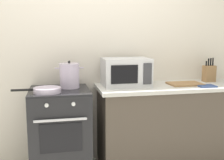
{
  "coord_description": "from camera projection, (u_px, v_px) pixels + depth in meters",
  "views": [
    {
      "loc": [
        -0.39,
        -2.23,
        1.46
      ],
      "look_at": [
        0.2,
        0.6,
        1.0
      ],
      "focal_mm": 44.95,
      "sensor_mm": 36.0,
      "label": 1
    }
  ],
  "objects": [
    {
      "name": "stock_pot",
      "position": [
        69.0,
        76.0,
        2.91
      ],
      "size": [
        0.3,
        0.21,
        0.28
      ],
      "color": "silver",
      "rests_on": "stove"
    },
    {
      "name": "knife_block",
      "position": [
        209.0,
        73.0,
        3.3
      ],
      "size": [
        0.13,
        0.1,
        0.28
      ],
      "color": "#997047",
      "rests_on": "countertop_right"
    },
    {
      "name": "back_wall",
      "position": [
        114.0,
        54.0,
        3.27
      ],
      "size": [
        4.4,
        0.1,
        2.5
      ],
      "primitive_type": "cube",
      "color": "silver",
      "rests_on": "ground_plane"
    },
    {
      "name": "oven_mitt",
      "position": [
        207.0,
        86.0,
        2.99
      ],
      "size": [
        0.18,
        0.14,
        0.02
      ],
      "primitive_type": "cube",
      "color": "#33477A",
      "rests_on": "countertop_right"
    },
    {
      "name": "cutting_board",
      "position": [
        185.0,
        84.0,
        3.11
      ],
      "size": [
        0.36,
        0.26,
        0.02
      ],
      "primitive_type": "cube",
      "color": "#997047",
      "rests_on": "countertop_right"
    },
    {
      "name": "countertop_right",
      "position": [
        174.0,
        87.0,
        3.11
      ],
      "size": [
        1.7,
        0.6,
        0.04
      ],
      "primitive_type": "cube",
      "color": "beige",
      "rests_on": "lower_cabinet_right"
    },
    {
      "name": "microwave",
      "position": [
        126.0,
        72.0,
        3.03
      ],
      "size": [
        0.5,
        0.37,
        0.3
      ],
      "color": "silver",
      "rests_on": "countertop_right"
    },
    {
      "name": "stove",
      "position": [
        60.0,
        133.0,
        2.9
      ],
      "size": [
        0.6,
        0.64,
        0.92
      ],
      "color": "black",
      "rests_on": "ground_plane"
    },
    {
      "name": "lower_cabinet_right",
      "position": [
        172.0,
        126.0,
        3.18
      ],
      "size": [
        1.64,
        0.56,
        0.88
      ],
      "primitive_type": "cube",
      "color": "#4C4238",
      "rests_on": "ground_plane"
    },
    {
      "name": "frying_pan",
      "position": [
        47.0,
        90.0,
        2.67
      ],
      "size": [
        0.46,
        0.26,
        0.05
      ],
      "color": "silver",
      "rests_on": "stove"
    }
  ]
}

